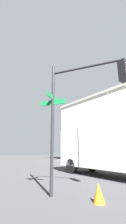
% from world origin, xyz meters
% --- Properties ---
extents(traffic_signal_near, '(3.09, 1.99, 5.15)m').
position_xyz_m(traffic_signal_near, '(-6.11, -6.33, 3.63)').
color(traffic_signal_near, black).
rests_on(traffic_signal_near, ground_plane).
extents(box_truck_second, '(8.60, 2.82, 3.63)m').
position_xyz_m(box_truck_second, '(-7.71, -1.81, 1.98)').
color(box_truck_second, silver).
rests_on(box_truck_second, ground_plane).
extents(traffic_cone, '(0.36, 0.36, 0.57)m').
position_xyz_m(traffic_cone, '(-5.77, -6.23, 0.29)').
color(traffic_cone, orange).
rests_on(traffic_cone, ground_plane).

